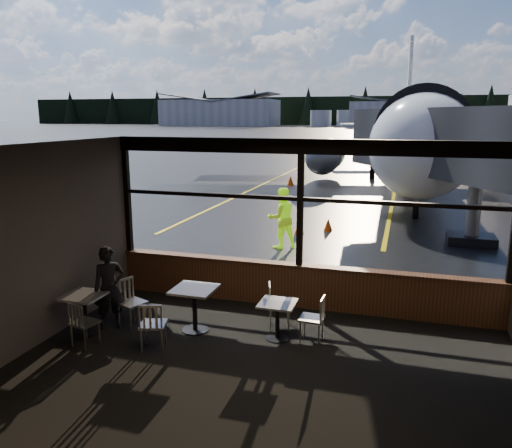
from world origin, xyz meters
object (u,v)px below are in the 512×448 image
at_px(cafe_table_left, 85,314).
at_px(chair_left_s, 85,323).
at_px(airliner, 414,92).
at_px(cone_wing, 291,181).
at_px(chair_mid_w, 132,303).
at_px(cone_extra, 299,227).
at_px(chair_mid_s, 153,325).
at_px(cafe_table_near, 277,321).
at_px(chair_near_w, 279,306).
at_px(passenger, 109,288).
at_px(cone_nose, 328,225).
at_px(chair_near_e, 312,319).
at_px(cafe_table_mid, 195,310).
at_px(ground_crew, 281,218).
at_px(jet_bridge, 464,175).

xyz_separation_m(cafe_table_left, chair_left_s, (0.29, -0.41, 0.03)).
height_order(airliner, chair_left_s, airliner).
bearing_deg(cone_wing, chair_mid_w, -85.67).
bearing_deg(cone_extra, chair_mid_s, -93.96).
bearing_deg(chair_left_s, cone_wing, 106.04).
distance_m(cafe_table_near, chair_near_w, 0.53).
bearing_deg(cafe_table_near, chair_left_s, -158.78).
relative_size(chair_mid_s, passenger, 0.56).
xyz_separation_m(cafe_table_near, cafe_table_left, (-3.43, -0.81, 0.03)).
distance_m(airliner, cafe_table_left, 25.70).
bearing_deg(cone_nose, passenger, -106.17).
bearing_deg(cone_extra, passenger, -102.14).
relative_size(cafe_table_near, chair_near_e, 0.82).
relative_size(cafe_table_mid, chair_near_e, 0.98).
relative_size(airliner, cone_extra, 73.51).
height_order(cafe_table_mid, chair_left_s, cafe_table_mid).
relative_size(airliner, cone_wing, 63.58).
bearing_deg(chair_near_w, cafe_table_mid, -83.72).
distance_m(cafe_table_left, chair_near_e, 4.13).
bearing_deg(ground_crew, chair_near_w, 67.41).
distance_m(cafe_table_near, chair_near_e, 0.61).
bearing_deg(cafe_table_left, jet_bridge, 48.37).
bearing_deg(cafe_table_mid, chair_mid_s, -113.07).
bearing_deg(airliner, passenger, -103.87).
distance_m(cafe_table_mid, ground_crew, 6.38).
relative_size(airliner, chair_near_e, 40.63).
bearing_deg(jet_bridge, chair_left_s, -129.02).
height_order(cone_nose, cone_wing, cone_wing).
distance_m(chair_near_e, cone_nose, 8.88).
bearing_deg(cone_extra, cone_nose, 41.95).
xyz_separation_m(chair_left_s, cone_wing, (-1.17, 21.16, -0.14)).
relative_size(cafe_table_left, chair_mid_w, 0.83).
distance_m(jet_bridge, passenger, 10.26).
bearing_deg(chair_near_e, chair_mid_w, 97.52).
bearing_deg(chair_near_e, chair_mid_s, 114.76).
distance_m(cafe_table_near, cafe_table_mid, 1.56).
bearing_deg(cafe_table_mid, passenger, -168.83).
relative_size(jet_bridge, chair_mid_w, 11.28).
relative_size(chair_left_s, cone_extra, 1.77).
xyz_separation_m(chair_near_w, cone_nose, (-0.35, 8.38, -0.21)).
relative_size(chair_near_w, chair_mid_s, 0.98).
distance_m(cafe_table_mid, cafe_table_left, 2.00).
xyz_separation_m(chair_left_s, ground_crew, (1.66, 7.48, 0.50)).
distance_m(chair_near_w, chair_left_s, 3.50).
bearing_deg(chair_near_e, cone_wing, 15.79).
relative_size(jet_bridge, chair_near_w, 12.03).
relative_size(cafe_table_near, chair_left_s, 0.84).
distance_m(airliner, chair_near_w, 23.87).
xyz_separation_m(cone_nose, cone_extra, (-0.86, -0.78, 0.01)).
bearing_deg(chair_near_w, cafe_table_near, -6.14).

